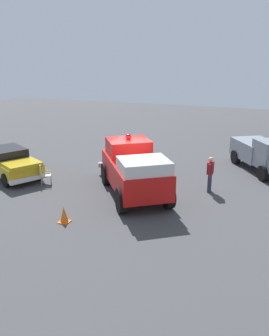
{
  "coord_description": "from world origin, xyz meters",
  "views": [
    {
      "loc": [
        14.99,
        5.93,
        6.12
      ],
      "look_at": [
        0.59,
        0.22,
        1.28
      ],
      "focal_mm": 39.02,
      "sensor_mm": 36.0,
      "label": 1
    }
  ],
  "objects_px": {
    "parked_pickup": "(265,154)",
    "spectator_standing": "(210,172)",
    "lawn_chair_near_truck": "(133,156)",
    "vintage_fire_truck": "(133,168)",
    "traffic_cone": "(64,215)",
    "lawn_chair_spare": "(43,173)",
    "classic_hot_rod": "(11,163)",
    "spectator_seated": "(132,155)"
  },
  "relations": [
    {
      "from": "lawn_chair_near_truck",
      "to": "spectator_standing",
      "type": "xyz_separation_m",
      "value": [
        2.48,
        4.84,
        0.37
      ]
    },
    {
      "from": "vintage_fire_truck",
      "to": "lawn_chair_near_truck",
      "type": "xyz_separation_m",
      "value": [
        -3.95,
        -1.62,
        -0.61
      ]
    },
    {
      "from": "lawn_chair_near_truck",
      "to": "traffic_cone",
      "type": "bearing_deg",
      "value": 2.39
    },
    {
      "from": "parked_pickup",
      "to": "lawn_chair_near_truck",
      "type": "xyz_separation_m",
      "value": [
        1.75,
        -7.02,
        -0.4
      ]
    },
    {
      "from": "classic_hot_rod",
      "to": "spectator_standing",
      "type": "distance_m",
      "value": 10.17
    },
    {
      "from": "vintage_fire_truck",
      "to": "traffic_cone",
      "type": "relative_size",
      "value": 9.59
    },
    {
      "from": "lawn_chair_spare",
      "to": "traffic_cone",
      "type": "distance_m",
      "value": 4.65
    },
    {
      "from": "spectator_standing",
      "to": "traffic_cone",
      "type": "relative_size",
      "value": 2.64
    },
    {
      "from": "lawn_chair_near_truck",
      "to": "spectator_seated",
      "type": "xyz_separation_m",
      "value": [
        0.13,
        0.02,
        0.11
      ]
    },
    {
      "from": "lawn_chair_spare",
      "to": "classic_hot_rod",
      "type": "bearing_deg",
      "value": -100.19
    },
    {
      "from": "parked_pickup",
      "to": "lawn_chair_near_truck",
      "type": "bearing_deg",
      "value": -76.02
    },
    {
      "from": "vintage_fire_truck",
      "to": "spectator_seated",
      "type": "xyz_separation_m",
      "value": [
        -3.82,
        -1.6,
        -0.5
      ]
    },
    {
      "from": "lawn_chair_near_truck",
      "to": "spectator_standing",
      "type": "relative_size",
      "value": 0.61
    },
    {
      "from": "classic_hot_rod",
      "to": "spectator_seated",
      "type": "relative_size",
      "value": 3.66
    },
    {
      "from": "vintage_fire_truck",
      "to": "traffic_cone",
      "type": "xyz_separation_m",
      "value": [
        3.82,
        -1.3,
        -0.89
      ]
    },
    {
      "from": "spectator_seated",
      "to": "parked_pickup",
      "type": "bearing_deg",
      "value": 105.02
    },
    {
      "from": "vintage_fire_truck",
      "to": "traffic_cone",
      "type": "height_order",
      "value": "vintage_fire_truck"
    },
    {
      "from": "classic_hot_rod",
      "to": "spectator_seated",
      "type": "xyz_separation_m",
      "value": [
        -3.9,
        5.23,
        -0.05
      ]
    },
    {
      "from": "vintage_fire_truck",
      "to": "lawn_chair_spare",
      "type": "relative_size",
      "value": 5.97
    },
    {
      "from": "spectator_seated",
      "to": "spectator_standing",
      "type": "height_order",
      "value": "spectator_standing"
    },
    {
      "from": "parked_pickup",
      "to": "traffic_cone",
      "type": "xyz_separation_m",
      "value": [
        9.52,
        -6.7,
        -0.68
      ]
    },
    {
      "from": "lawn_chair_near_truck",
      "to": "spectator_standing",
      "type": "distance_m",
      "value": 5.45
    },
    {
      "from": "vintage_fire_truck",
      "to": "spectator_seated",
      "type": "height_order",
      "value": "vintage_fire_truck"
    },
    {
      "from": "vintage_fire_truck",
      "to": "traffic_cone",
      "type": "distance_m",
      "value": 4.13
    },
    {
      "from": "vintage_fire_truck",
      "to": "lawn_chair_near_truck",
      "type": "relative_size",
      "value": 5.97
    },
    {
      "from": "lawn_chair_near_truck",
      "to": "lawn_chair_spare",
      "type": "height_order",
      "value": "same"
    },
    {
      "from": "lawn_chair_near_truck",
      "to": "lawn_chair_spare",
      "type": "bearing_deg",
      "value": -33.27
    },
    {
      "from": "vintage_fire_truck",
      "to": "parked_pickup",
      "type": "distance_m",
      "value": 7.85
    },
    {
      "from": "classic_hot_rod",
      "to": "lawn_chair_near_truck",
      "type": "xyz_separation_m",
      "value": [
        -4.03,
        5.21,
        -0.16
      ]
    },
    {
      "from": "lawn_chair_spare",
      "to": "spectator_seated",
      "type": "xyz_separation_m",
      "value": [
        -4.31,
        2.94,
        0.11
      ]
    },
    {
      "from": "lawn_chair_near_truck",
      "to": "parked_pickup",
      "type": "bearing_deg",
      "value": 103.98
    },
    {
      "from": "classic_hot_rod",
      "to": "spectator_seated",
      "type": "bearing_deg",
      "value": 126.73
    },
    {
      "from": "lawn_chair_spare",
      "to": "spectator_seated",
      "type": "relative_size",
      "value": 0.79
    },
    {
      "from": "parked_pickup",
      "to": "spectator_standing",
      "type": "relative_size",
      "value": 3.0
    },
    {
      "from": "spectator_seated",
      "to": "traffic_cone",
      "type": "bearing_deg",
      "value": 2.26
    },
    {
      "from": "parked_pickup",
      "to": "spectator_standing",
      "type": "xyz_separation_m",
      "value": [
        4.22,
        -2.18,
        -0.02
      ]
    },
    {
      "from": "spectator_seated",
      "to": "traffic_cone",
      "type": "xyz_separation_m",
      "value": [
        7.64,
        0.3,
        -0.39
      ]
    },
    {
      "from": "spectator_seated",
      "to": "traffic_cone",
      "type": "distance_m",
      "value": 7.66
    },
    {
      "from": "spectator_standing",
      "to": "vintage_fire_truck",
      "type": "bearing_deg",
      "value": -65.4
    },
    {
      "from": "lawn_chair_spare",
      "to": "traffic_cone",
      "type": "bearing_deg",
      "value": 44.26
    },
    {
      "from": "vintage_fire_truck",
      "to": "lawn_chair_near_truck",
      "type": "height_order",
      "value": "vintage_fire_truck"
    },
    {
      "from": "classic_hot_rod",
      "to": "spectator_standing",
      "type": "relative_size",
      "value": 2.82
    }
  ]
}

